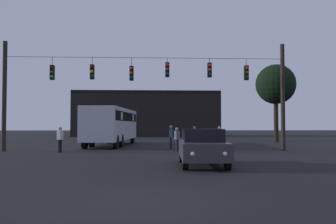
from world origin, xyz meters
name	(u,v)px	position (x,y,z in m)	size (l,w,h in m)	color
ground_plane	(147,144)	(0.00, 24.50, 0.00)	(168.00, 168.00, 0.00)	black
overhead_signal_span	(148,87)	(0.10, 15.83, 4.14)	(18.47, 0.44, 7.09)	black
city_bus	(112,123)	(-2.85, 22.06, 1.87)	(3.50, 11.18, 3.00)	#B7BCC6
car_near_right	(202,146)	(2.44, 7.10, 0.80)	(1.98, 4.40, 1.52)	#2D2D33
pedestrian_crossing_left	(171,136)	(1.71, 17.38, 0.93)	(0.26, 0.38, 1.65)	black
pedestrian_crossing_center	(177,138)	(1.98, 15.26, 0.85)	(0.34, 0.42, 1.52)	black
pedestrian_crossing_right	(194,136)	(3.50, 18.60, 0.90)	(0.32, 0.41, 1.60)	black
pedestrian_near_bus	(220,135)	(5.52, 19.46, 0.89)	(0.33, 0.41, 1.59)	black
pedestrian_trailing	(60,138)	(-5.26, 14.70, 0.88)	(0.34, 0.42, 1.57)	black
corner_building	(147,114)	(-0.28, 49.11, 3.35)	(21.59, 9.93, 6.70)	black
tree_left_silhouette	(276,85)	(12.73, 27.51, 5.69)	(3.95, 3.95, 7.72)	black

